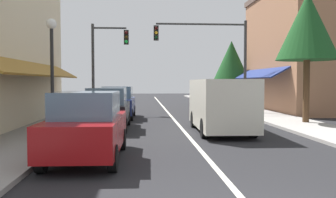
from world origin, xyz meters
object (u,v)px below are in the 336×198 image
at_px(parked_car_nearest_left, 87,126).
at_px(tree_right_far, 231,61).
at_px(street_lamp_left_near, 52,57).
at_px(tree_right_near, 307,27).
at_px(parked_car_third_left, 118,103).
at_px(traffic_signal_left_corner, 104,56).
at_px(parked_car_second_left, 107,109).
at_px(traffic_signal_mast_arm, 214,49).
at_px(van_in_lane, 220,104).

xyz_separation_m(parked_car_nearest_left, tree_right_far, (8.80, 20.13, 2.87)).
relative_size(street_lamp_left_near, tree_right_near, 0.68).
distance_m(parked_car_third_left, traffic_signal_left_corner, 4.37).
bearing_deg(street_lamp_left_near, parked_car_third_left, 75.48).
bearing_deg(tree_right_near, traffic_signal_left_corner, 146.35).
bearing_deg(parked_car_third_left, parked_car_second_left, -90.56).
height_order(parked_car_third_left, traffic_signal_mast_arm, traffic_signal_mast_arm).
xyz_separation_m(traffic_signal_mast_arm, street_lamp_left_near, (-7.64, -9.48, -1.15)).
bearing_deg(tree_right_near, van_in_lane, -154.33).
relative_size(tree_right_near, tree_right_far, 1.15).
distance_m(van_in_lane, tree_right_far, 16.00).
distance_m(parked_car_third_left, traffic_signal_mast_arm, 7.04).
relative_size(parked_car_second_left, tree_right_far, 0.76).
bearing_deg(traffic_signal_mast_arm, parked_car_third_left, -157.49).
relative_size(van_in_lane, traffic_signal_mast_arm, 0.89).
height_order(parked_car_second_left, parked_car_third_left, same).
bearing_deg(traffic_signal_mast_arm, van_in_lane, -99.37).
relative_size(parked_car_second_left, van_in_lane, 0.79).
distance_m(parked_car_second_left, tree_right_near, 9.97).
bearing_deg(traffic_signal_mast_arm, tree_right_far, 67.74).
distance_m(traffic_signal_left_corner, tree_right_near, 12.15).
bearing_deg(traffic_signal_mast_arm, street_lamp_left_near, -128.86).
bearing_deg(tree_right_far, parked_car_nearest_left, -113.62).
bearing_deg(traffic_signal_mast_arm, parked_car_second_left, -130.41).
height_order(parked_car_nearest_left, street_lamp_left_near, street_lamp_left_near).
xyz_separation_m(parked_car_nearest_left, street_lamp_left_near, (-1.73, 3.57, 2.02)).
xyz_separation_m(traffic_signal_left_corner, tree_right_near, (10.09, -6.71, 0.91)).
bearing_deg(parked_car_second_left, traffic_signal_left_corner, 97.18).
bearing_deg(tree_right_far, parked_car_third_left, -132.55).
relative_size(parked_car_nearest_left, parked_car_second_left, 1.00).
bearing_deg(street_lamp_left_near, tree_right_near, 18.08).
distance_m(traffic_signal_left_corner, tree_right_far, 11.60).
distance_m(parked_car_nearest_left, street_lamp_left_near, 4.46).
height_order(van_in_lane, tree_right_far, tree_right_far).
xyz_separation_m(traffic_signal_mast_arm, tree_right_far, (2.90, 7.07, -0.30)).
relative_size(parked_car_third_left, traffic_signal_left_corner, 0.73).
xyz_separation_m(traffic_signal_left_corner, street_lamp_left_near, (-0.79, -10.27, -0.78)).
height_order(traffic_signal_mast_arm, tree_right_near, tree_right_near).
xyz_separation_m(parked_car_second_left, street_lamp_left_near, (-1.68, -2.49, 2.02)).
height_order(parked_car_nearest_left, parked_car_second_left, same).
relative_size(traffic_signal_mast_arm, tree_right_far, 1.09).
height_order(parked_car_third_left, van_in_lane, van_in_lane).
distance_m(parked_car_third_left, street_lamp_left_near, 7.58).
bearing_deg(traffic_signal_mast_arm, traffic_signal_left_corner, 173.46).
relative_size(street_lamp_left_near, tree_right_far, 0.79).
relative_size(parked_car_third_left, tree_right_far, 0.77).
distance_m(traffic_signal_left_corner, street_lamp_left_near, 10.33).
bearing_deg(tree_right_near, parked_car_nearest_left, -142.09).
distance_m(parked_car_third_left, tree_right_near, 10.39).
distance_m(van_in_lane, traffic_signal_left_corner, 10.78).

